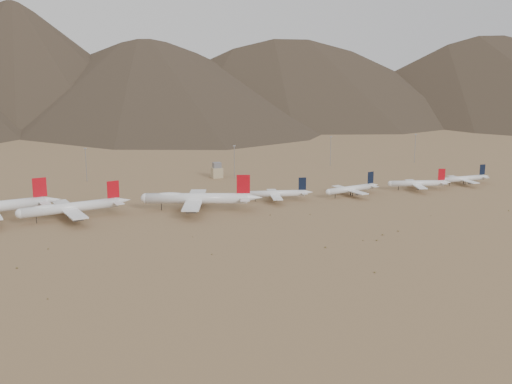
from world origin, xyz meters
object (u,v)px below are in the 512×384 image
object	(u,v)px
widebody_centre	(71,207)
narrowbody_a	(277,193)
narrowbody_b	(352,189)
control_tower	(217,171)
widebody_east	(197,198)

from	to	relation	value
widebody_centre	narrowbody_a	xyz separation A→B (m)	(131.45, 3.92, -1.99)
narrowbody_b	control_tower	distance (m)	115.44
control_tower	widebody_east	bearing A→B (deg)	-112.24
widebody_centre	control_tower	bearing A→B (deg)	27.85
narrowbody_b	control_tower	world-z (taller)	narrowbody_b
widebody_east	narrowbody_a	world-z (taller)	widebody_east
widebody_east	narrowbody_a	xyz separation A→B (m)	(56.27, 7.89, -2.77)
narrowbody_b	narrowbody_a	bearing A→B (deg)	165.54
widebody_centre	narrowbody_b	bearing A→B (deg)	-10.69
narrowbody_a	control_tower	distance (m)	90.97
narrowbody_a	narrowbody_b	world-z (taller)	narrowbody_a
widebody_east	narrowbody_b	size ratio (longest dim) A/B	1.61
widebody_east	narrowbody_b	xyz separation A→B (m)	(109.99, 5.70, -2.85)
narrowbody_a	widebody_east	bearing A→B (deg)	-159.83
widebody_east	control_tower	bearing A→B (deg)	86.86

